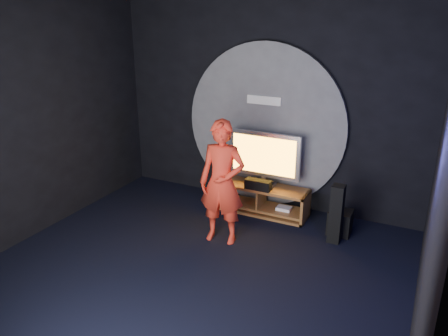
# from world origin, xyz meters

# --- Properties ---
(floor) EXTENTS (5.00, 5.00, 0.00)m
(floor) POSITION_xyz_m (0.00, 0.00, 0.00)
(floor) COLOR black
(floor) RESTS_ON ground
(back_wall) EXTENTS (5.00, 0.04, 3.50)m
(back_wall) POSITION_xyz_m (0.00, 2.50, 1.75)
(back_wall) COLOR black
(back_wall) RESTS_ON ground
(left_wall) EXTENTS (0.04, 5.00, 3.50)m
(left_wall) POSITION_xyz_m (-2.50, 0.00, 1.75)
(left_wall) COLOR black
(left_wall) RESTS_ON ground
(right_wall) EXTENTS (0.04, 5.00, 3.50)m
(right_wall) POSITION_xyz_m (2.50, 0.00, 1.75)
(right_wall) COLOR black
(right_wall) RESTS_ON ground
(wall_disc_panel) EXTENTS (2.60, 0.11, 2.60)m
(wall_disc_panel) POSITION_xyz_m (0.00, 2.44, 1.30)
(wall_disc_panel) COLOR #515156
(wall_disc_panel) RESTS_ON ground
(media_console) EXTENTS (1.47, 0.45, 0.45)m
(media_console) POSITION_xyz_m (0.14, 2.05, 0.19)
(media_console) COLOR #9C6530
(media_console) RESTS_ON ground
(tv) EXTENTS (1.13, 0.22, 0.84)m
(tv) POSITION_xyz_m (0.14, 2.12, 0.91)
(tv) COLOR silver
(tv) RESTS_ON media_console
(center_speaker) EXTENTS (0.40, 0.15, 0.15)m
(center_speaker) POSITION_xyz_m (0.14, 1.90, 0.53)
(center_speaker) COLOR black
(center_speaker) RESTS_ON media_console
(remote) EXTENTS (0.18, 0.05, 0.02)m
(remote) POSITION_xyz_m (-0.43, 1.93, 0.46)
(remote) COLOR black
(remote) RESTS_ON media_console
(tower_speaker_left) EXTENTS (0.17, 0.19, 0.83)m
(tower_speaker_left) POSITION_xyz_m (-0.81, 2.35, 0.42)
(tower_speaker_left) COLOR black
(tower_speaker_left) RESTS_ON ground
(tower_speaker_right) EXTENTS (0.17, 0.19, 0.83)m
(tower_speaker_right) POSITION_xyz_m (1.39, 1.65, 0.42)
(tower_speaker_right) COLOR black
(tower_speaker_right) RESTS_ON ground
(subwoofer) EXTENTS (0.32, 0.32, 0.35)m
(subwoofer) POSITION_xyz_m (1.40, 1.91, 0.17)
(subwoofer) COLOR black
(subwoofer) RESTS_ON ground
(player) EXTENTS (0.67, 0.49, 1.71)m
(player) POSITION_xyz_m (-0.02, 1.00, 0.86)
(player) COLOR red
(player) RESTS_ON ground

